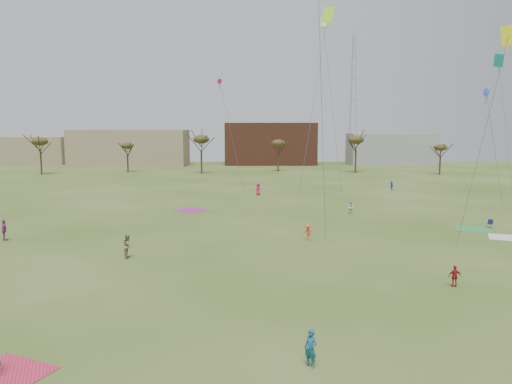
{
  "coord_description": "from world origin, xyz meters",
  "views": [
    {
      "loc": [
        -0.27,
        -24.41,
        10.19
      ],
      "look_at": [
        0.0,
        12.0,
        5.5
      ],
      "focal_mm": 34.26,
      "sensor_mm": 36.0,
      "label": 1
    }
  ],
  "objects_px": {
    "camp_chair_right": "(490,225)",
    "radio_tower": "(352,99)",
    "flyer_near_right": "(311,348)",
    "spectator_fore_a": "(455,276)"
  },
  "relations": [
    {
      "from": "camp_chair_right",
      "to": "radio_tower",
      "type": "height_order",
      "value": "radio_tower"
    },
    {
      "from": "camp_chair_right",
      "to": "radio_tower",
      "type": "xyz_separation_m",
      "value": [
        5.57,
        99.7,
        18.95
      ]
    },
    {
      "from": "flyer_near_right",
      "to": "camp_chair_right",
      "type": "distance_m",
      "value": 37.16
    },
    {
      "from": "radio_tower",
      "to": "flyer_near_right",
      "type": "bearing_deg",
      "value": -102.1
    },
    {
      "from": "flyer_near_right",
      "to": "radio_tower",
      "type": "distance_m",
      "value": 133.7
    },
    {
      "from": "camp_chair_right",
      "to": "radio_tower",
      "type": "relative_size",
      "value": 0.02
    },
    {
      "from": "flyer_near_right",
      "to": "radio_tower",
      "type": "bearing_deg",
      "value": 120.35
    },
    {
      "from": "flyer_near_right",
      "to": "radio_tower",
      "type": "height_order",
      "value": "radio_tower"
    },
    {
      "from": "spectator_fore_a",
      "to": "radio_tower",
      "type": "height_order",
      "value": "radio_tower"
    },
    {
      "from": "spectator_fore_a",
      "to": "flyer_near_right",
      "type": "bearing_deg",
      "value": 45.26
    }
  ]
}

